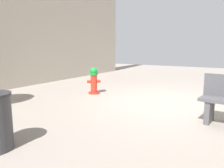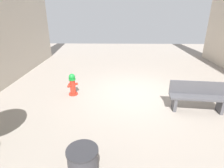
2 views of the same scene
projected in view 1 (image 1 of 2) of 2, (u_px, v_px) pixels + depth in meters
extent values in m
plane|color=gray|center=(168.00, 102.00, 5.93)|extent=(23.40, 23.40, 0.00)
cylinder|color=red|center=(94.00, 93.00, 7.05)|extent=(0.35, 0.35, 0.05)
cylinder|color=red|center=(94.00, 83.00, 7.01)|extent=(0.20, 0.20, 0.55)
cylinder|color=#198C33|center=(94.00, 74.00, 6.95)|extent=(0.25, 0.25, 0.06)
sphere|color=#198C33|center=(94.00, 71.00, 6.94)|extent=(0.23, 0.23, 0.23)
cylinder|color=red|center=(89.00, 82.00, 6.96)|extent=(0.16, 0.16, 0.09)
cylinder|color=red|center=(98.00, 81.00, 7.03)|extent=(0.16, 0.16, 0.09)
cylinder|color=red|center=(93.00, 82.00, 7.16)|extent=(0.18, 0.18, 0.12)
cube|color=#4C4C51|center=(209.00, 111.00, 4.30)|extent=(0.14, 0.40, 0.45)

